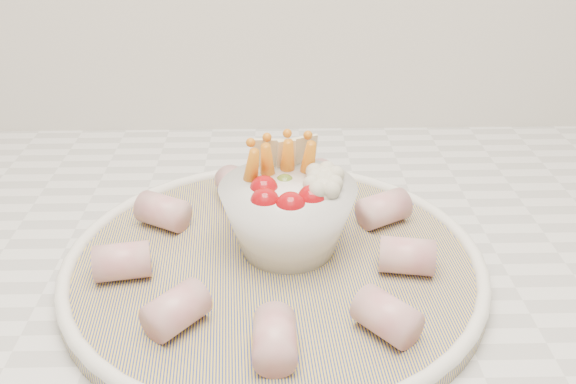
{
  "coord_description": "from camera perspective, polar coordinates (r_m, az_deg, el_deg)",
  "views": [
    {
      "loc": [
        0.08,
        0.96,
        1.25
      ],
      "look_at": [
        0.09,
        1.44,
        0.99
      ],
      "focal_mm": 40.0,
      "sensor_mm": 36.0,
      "label": 1
    }
  ],
  "objects": [
    {
      "name": "cured_meat_rolls",
      "position": [
        0.54,
        -1.26,
        -4.72
      ],
      "size": [
        0.28,
        0.28,
        0.03
      ],
      "color": "#B7535F",
      "rests_on": "serving_platter"
    },
    {
      "name": "veggie_bowl",
      "position": [
        0.55,
        0.05,
        -1.82
      ],
      "size": [
        0.12,
        0.12,
        0.09
      ],
      "color": "silver",
      "rests_on": "serving_platter"
    },
    {
      "name": "serving_platter",
      "position": [
        0.56,
        -1.24,
        -6.39
      ],
      "size": [
        0.38,
        0.38,
        0.02
      ],
      "color": "navy",
      "rests_on": "kitchen_counter"
    }
  ]
}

